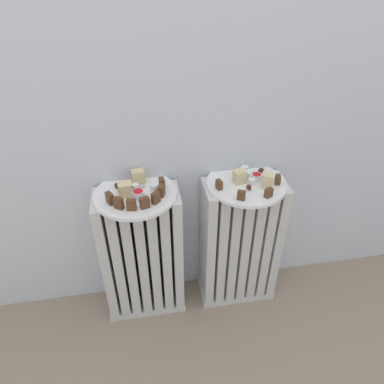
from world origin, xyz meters
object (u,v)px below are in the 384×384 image
at_px(jam_bowl_right, 257,176).
at_px(fork, 142,191).
at_px(plate_right, 246,183).
at_px(radiator_left, 142,256).
at_px(radiator_right, 240,244).
at_px(plate_left, 135,194).
at_px(jam_bowl_left, 138,194).

height_order(jam_bowl_right, fork, jam_bowl_right).
bearing_deg(plate_right, radiator_left, 180.00).
xyz_separation_m(radiator_right, fork, (-0.36, 0.00, 0.30)).
distance_m(radiator_left, plate_left, 0.29).
distance_m(radiator_right, jam_bowl_right, 0.31).
relative_size(plate_left, jam_bowl_left, 6.92).
distance_m(jam_bowl_left, jam_bowl_right, 0.42).
distance_m(plate_right, jam_bowl_left, 0.38).
bearing_deg(radiator_right, fork, 179.44).
bearing_deg(jam_bowl_right, jam_bowl_left, -174.44).
bearing_deg(plate_left, radiator_right, 0.00).
bearing_deg(radiator_right, jam_bowl_right, 17.52).
relative_size(jam_bowl_left, jam_bowl_right, 1.09).
bearing_deg(fork, radiator_right, -0.56).
bearing_deg(radiator_left, jam_bowl_right, 1.69).
distance_m(plate_right, fork, 0.36).
xyz_separation_m(jam_bowl_left, jam_bowl_right, (0.42, 0.04, -0.00)).
relative_size(radiator_left, jam_bowl_left, 13.93).
xyz_separation_m(radiator_right, plate_left, (-0.39, 0.00, 0.29)).
xyz_separation_m(radiator_left, fork, (0.02, 0.00, 0.30)).
bearing_deg(fork, plate_left, -170.63).
distance_m(plate_left, plate_right, 0.39).
bearing_deg(jam_bowl_right, plate_right, -162.48).
bearing_deg(plate_left, jam_bowl_left, -70.18).
bearing_deg(jam_bowl_left, radiator_left, 109.82).
bearing_deg(jam_bowl_right, radiator_right, -162.48).
height_order(plate_left, plate_right, same).
xyz_separation_m(plate_left, jam_bowl_left, (0.01, -0.03, 0.02)).
relative_size(plate_right, fork, 2.76).
height_order(radiator_right, fork, fork).
bearing_deg(plate_left, plate_right, 0.00).
relative_size(radiator_left, jam_bowl_right, 15.15).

